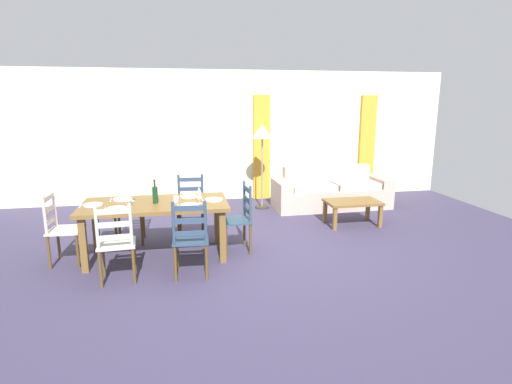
% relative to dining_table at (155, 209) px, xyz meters
% --- Properties ---
extents(ground_plane, '(9.60, 9.60, 0.02)m').
position_rel_dining_table_xyz_m(ground_plane, '(1.38, -0.09, -0.67)').
color(ground_plane, '#3D3653').
extents(wall_far, '(9.60, 0.16, 2.70)m').
position_rel_dining_table_xyz_m(wall_far, '(1.38, 3.21, 0.69)').
color(wall_far, beige).
rests_on(wall_far, ground_plane).
extents(curtain_panel_left, '(0.35, 0.08, 2.20)m').
position_rel_dining_table_xyz_m(curtain_panel_left, '(2.06, 3.07, 0.44)').
color(curtain_panel_left, gold).
rests_on(curtain_panel_left, ground_plane).
extents(curtain_panel_right, '(0.35, 0.08, 2.20)m').
position_rel_dining_table_xyz_m(curtain_panel_right, '(4.46, 3.07, 0.44)').
color(curtain_panel_right, gold).
rests_on(curtain_panel_right, ground_plane).
extents(dining_table, '(1.90, 0.96, 0.75)m').
position_rel_dining_table_xyz_m(dining_table, '(0.00, 0.00, 0.00)').
color(dining_table, brown).
rests_on(dining_table, ground_plane).
extents(dining_chair_near_left, '(0.45, 0.43, 0.96)m').
position_rel_dining_table_xyz_m(dining_chair_near_left, '(-0.41, -0.74, -0.19)').
color(dining_chair_near_left, beige).
rests_on(dining_chair_near_left, ground_plane).
extents(dining_chair_near_right, '(0.44, 0.42, 0.96)m').
position_rel_dining_table_xyz_m(dining_chair_near_right, '(0.43, -0.75, -0.19)').
color(dining_chair_near_right, '#2E425C').
rests_on(dining_chair_near_right, ground_plane).
extents(dining_chair_far_left, '(0.42, 0.40, 0.96)m').
position_rel_dining_table_xyz_m(dining_chair_far_left, '(-0.42, 0.72, -0.19)').
color(dining_chair_far_left, beige).
rests_on(dining_chair_far_left, ground_plane).
extents(dining_chair_far_right, '(0.45, 0.43, 0.96)m').
position_rel_dining_table_xyz_m(dining_chair_far_right, '(0.48, 0.77, -0.19)').
color(dining_chair_far_right, '#2F3D5A').
rests_on(dining_chair_far_right, ground_plane).
extents(dining_chair_head_west, '(0.42, 0.44, 0.96)m').
position_rel_dining_table_xyz_m(dining_chair_head_west, '(-1.18, -0.02, -0.19)').
color(dining_chair_head_west, beige).
rests_on(dining_chair_head_west, ground_plane).
extents(dining_chair_head_east, '(0.43, 0.45, 0.96)m').
position_rel_dining_table_xyz_m(dining_chair_head_east, '(1.12, 0.00, -0.19)').
color(dining_chair_head_east, '#2E475A').
rests_on(dining_chair_head_east, ground_plane).
extents(dinner_plate_near_left, '(0.24, 0.24, 0.02)m').
position_rel_dining_table_xyz_m(dinner_plate_near_left, '(-0.45, -0.25, 0.10)').
color(dinner_plate_near_left, white).
rests_on(dinner_plate_near_left, dining_table).
extents(fork_near_left, '(0.02, 0.17, 0.01)m').
position_rel_dining_table_xyz_m(fork_near_left, '(-0.60, -0.25, 0.09)').
color(fork_near_left, silver).
rests_on(fork_near_left, dining_table).
extents(dinner_plate_near_right, '(0.24, 0.24, 0.02)m').
position_rel_dining_table_xyz_m(dinner_plate_near_right, '(0.45, -0.25, 0.10)').
color(dinner_plate_near_right, white).
rests_on(dinner_plate_near_right, dining_table).
extents(fork_near_right, '(0.02, 0.17, 0.01)m').
position_rel_dining_table_xyz_m(fork_near_right, '(0.30, -0.25, 0.09)').
color(fork_near_right, silver).
rests_on(fork_near_right, dining_table).
extents(dinner_plate_far_left, '(0.24, 0.24, 0.02)m').
position_rel_dining_table_xyz_m(dinner_plate_far_left, '(-0.45, 0.25, 0.10)').
color(dinner_plate_far_left, white).
rests_on(dinner_plate_far_left, dining_table).
extents(fork_far_left, '(0.03, 0.17, 0.01)m').
position_rel_dining_table_xyz_m(fork_far_left, '(-0.60, 0.25, 0.09)').
color(fork_far_left, silver).
rests_on(fork_far_left, dining_table).
extents(dinner_plate_far_right, '(0.24, 0.24, 0.02)m').
position_rel_dining_table_xyz_m(dinner_plate_far_right, '(0.45, 0.25, 0.10)').
color(dinner_plate_far_right, white).
rests_on(dinner_plate_far_right, dining_table).
extents(fork_far_right, '(0.02, 0.17, 0.01)m').
position_rel_dining_table_xyz_m(fork_far_right, '(0.30, 0.25, 0.09)').
color(fork_far_right, silver).
rests_on(fork_far_right, dining_table).
extents(dinner_plate_head_west, '(0.24, 0.24, 0.02)m').
position_rel_dining_table_xyz_m(dinner_plate_head_west, '(-0.78, -0.00, 0.10)').
color(dinner_plate_head_west, white).
rests_on(dinner_plate_head_west, dining_table).
extents(fork_head_west, '(0.02, 0.17, 0.01)m').
position_rel_dining_table_xyz_m(fork_head_west, '(-0.93, -0.00, 0.09)').
color(fork_head_west, silver).
rests_on(fork_head_west, dining_table).
extents(dinner_plate_head_east, '(0.24, 0.24, 0.02)m').
position_rel_dining_table_xyz_m(dinner_plate_head_east, '(0.78, -0.00, 0.10)').
color(dinner_plate_head_east, white).
rests_on(dinner_plate_head_east, dining_table).
extents(fork_head_east, '(0.03, 0.17, 0.01)m').
position_rel_dining_table_xyz_m(fork_head_east, '(0.63, -0.00, 0.09)').
color(fork_head_east, silver).
rests_on(fork_head_east, dining_table).
extents(wine_bottle, '(0.07, 0.07, 0.32)m').
position_rel_dining_table_xyz_m(wine_bottle, '(0.01, -0.02, 0.20)').
color(wine_bottle, '#143819').
rests_on(wine_bottle, dining_table).
extents(wine_glass_near_left, '(0.06, 0.06, 0.16)m').
position_rel_dining_table_xyz_m(wine_glass_near_left, '(-0.32, -0.13, 0.20)').
color(wine_glass_near_left, white).
rests_on(wine_glass_near_left, dining_table).
extents(wine_glass_near_right, '(0.06, 0.06, 0.16)m').
position_rel_dining_table_xyz_m(wine_glass_near_right, '(0.58, -0.15, 0.20)').
color(wine_glass_near_right, white).
rests_on(wine_glass_near_right, dining_table).
extents(wine_glass_far_left, '(0.06, 0.06, 0.16)m').
position_rel_dining_table_xyz_m(wine_glass_far_left, '(-0.31, 0.15, 0.20)').
color(wine_glass_far_left, white).
rests_on(wine_glass_far_left, dining_table).
extents(wine_glass_far_right, '(0.06, 0.06, 0.16)m').
position_rel_dining_table_xyz_m(wine_glass_far_right, '(0.59, 0.13, 0.20)').
color(wine_glass_far_right, white).
rests_on(wine_glass_far_right, dining_table).
extents(coffee_cup_primary, '(0.07, 0.07, 0.09)m').
position_rel_dining_table_xyz_m(coffee_cup_primary, '(0.27, -0.04, 0.13)').
color(coffee_cup_primary, beige).
rests_on(coffee_cup_primary, dining_table).
extents(coffee_cup_secondary, '(0.07, 0.07, 0.09)m').
position_rel_dining_table_xyz_m(coffee_cup_secondary, '(-0.33, -0.05, 0.13)').
color(coffee_cup_secondary, beige).
rests_on(coffee_cup_secondary, dining_table).
extents(couch, '(2.30, 0.85, 0.80)m').
position_rel_dining_table_xyz_m(couch, '(3.26, 2.08, -0.37)').
color(couch, '#C0A795').
rests_on(couch, ground_plane).
extents(coffee_table, '(0.90, 0.56, 0.42)m').
position_rel_dining_table_xyz_m(coffee_table, '(3.19, 0.87, -0.31)').
color(coffee_table, brown).
rests_on(coffee_table, ground_plane).
extents(standing_lamp, '(0.40, 0.40, 1.64)m').
position_rel_dining_table_xyz_m(standing_lamp, '(1.91, 2.27, 0.75)').
color(standing_lamp, '#332D28').
rests_on(standing_lamp, ground_plane).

